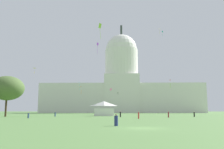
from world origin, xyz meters
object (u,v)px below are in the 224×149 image
Objects in this scene: kite_orange_low at (82,88)px; person_black_edge_west at (194,114)px; person_denim_edge_east at (28,116)px; person_red_lawn_far_left at (139,115)px; kite_cyan_low at (80,84)px; tree_west_mid at (7,88)px; person_navy_front_left at (116,121)px; capitol_building at (122,87)px; kite_lime_mid at (100,27)px; person_black_near_tree_west at (120,114)px; kite_turquoise_high at (162,32)px; kite_violet_mid at (98,46)px; kite_black_low at (118,93)px; kite_gold_mid at (34,69)px; kite_yellow_high at (159,30)px; kite_pink_low at (111,89)px; person_maroon_lawn_far_right at (168,115)px; event_tent at (104,109)px; person_denim_mid_center at (55,114)px; kite_red_low at (169,81)px.

person_black_edge_west is at bearing -150.28° from kite_orange_low.
kite_orange_low is (8.81, 33.14, 10.14)m from person_denim_edge_east.
person_red_lawn_far_left is 86.66m from kite_cyan_low.
tree_west_mid is 59.60m from person_navy_front_left.
person_navy_front_left is at bearing -91.14° from capitol_building.
person_denim_edge_east is 79.36m from kite_cyan_low.
kite_lime_mid reaches higher than person_denim_edge_east.
person_denim_edge_east is 48.87m from person_black_edge_west.
person_black_near_tree_west is 108.85m from kite_turquoise_high.
kite_violet_mid is (-7.50, 58.22, 25.96)m from person_navy_front_left.
kite_turquoise_high is 1.75× the size of kite_black_low.
person_black_near_tree_west is 0.48× the size of kite_turquoise_high.
person_navy_front_left is 0.65× the size of kite_gold_mid.
person_navy_front_left is 109.61m from kite_yellow_high.
kite_pink_low is 0.19× the size of kite_violet_mid.
person_red_lawn_far_left is at bearing 92.79° from person_maroon_lawn_far_right.
event_tent is 16.84m from person_black_near_tree_west.
person_denim_mid_center is (15.89, 1.25, -8.49)m from tree_west_mid.
kite_yellow_high is at bearing 140.25° from person_denim_mid_center.
capitol_building is at bearing 61.41° from kite_gold_mid.
kite_orange_low is (-14.20, -67.37, -2.73)m from kite_black_low.
kite_lime_mid is at bearing -66.84° from kite_violet_mid.
person_maroon_lawn_far_right is 1.06× the size of person_black_edge_west.
kite_lime_mid is at bearing -51.10° from kite_red_low.
kite_cyan_low is (-27.01, 80.67, 16.53)m from person_red_lawn_far_left.
kite_lime_mid is (30.43, -33.33, 6.42)m from kite_gold_mid.
person_red_lawn_far_left is at bearing 52.95° from person_denim_mid_center.
kite_lime_mid reaches higher than kite_gold_mid.
person_denim_mid_center is 0.73× the size of kite_black_low.
kite_yellow_high is (43.61, 49.23, 45.28)m from person_denim_mid_center.
kite_black_low is at bearing 100.47° from kite_violet_mid.
person_red_lawn_far_left is 1.07× the size of person_black_edge_west.
person_black_edge_west reaches higher than person_denim_mid_center.
person_black_near_tree_west is 49.04m from kite_gold_mid.
kite_yellow_high is (58.58, 28.33, 26.53)m from kite_gold_mid.
person_black_near_tree_west is (5.89, -15.68, -1.79)m from event_tent.
person_black_near_tree_west is at bearing -76.46° from event_tent.
person_denim_mid_center is 0.33× the size of kite_lime_mid.
kite_yellow_high is (19.97, -69.57, 24.74)m from capitol_building.
kite_red_low is (30.58, -18.04, 0.42)m from kite_orange_low.
person_red_lawn_far_left is at bearing -95.83° from kite_yellow_high.
kite_black_low is 0.92× the size of kite_red_low.
kite_pink_low is 0.19× the size of kite_lime_mid.
kite_turquoise_high is 0.82× the size of kite_violet_mid.
kite_turquoise_high is 92.43m from kite_orange_low.
person_navy_front_left is 65.78m from kite_orange_low.
kite_gold_mid is at bearing 114.81° from person_black_near_tree_west.
kite_gold_mid is (-32.83, 8.40, 9.57)m from kite_pink_low.
person_denim_mid_center is at bearing 123.75° from kite_orange_low.
person_navy_front_left is (-3.32, -166.62, -20.57)m from capitol_building.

